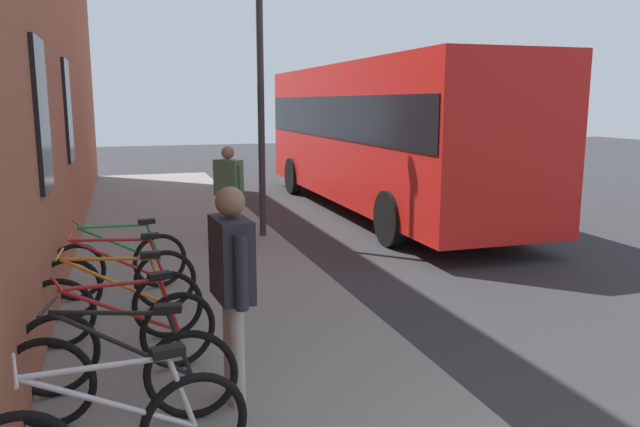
# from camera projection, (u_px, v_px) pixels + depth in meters

# --- Properties ---
(ground) EXTENTS (60.00, 60.00, 0.00)m
(ground) POSITION_uv_depth(u_px,v_px,m) (404.00, 285.00, 8.70)
(ground) COLOR #2D2D30
(sidewalk_pavement) EXTENTS (24.00, 3.50, 0.12)m
(sidewalk_pavement) POSITION_uv_depth(u_px,v_px,m) (191.00, 261.00, 9.74)
(sidewalk_pavement) COLOR gray
(sidewalk_pavement) RESTS_ON ground
(bicycle_far_end) EXTENTS (0.49, 1.76, 0.97)m
(bicycle_far_end) POSITION_uv_depth(u_px,v_px,m) (121.00, 375.00, 4.65)
(bicycle_far_end) COLOR black
(bicycle_far_end) RESTS_ON sidewalk_pavement
(bicycle_under_window) EXTENTS (0.61, 1.73, 0.97)m
(bicycle_under_window) POSITION_uv_depth(u_px,v_px,m) (121.00, 338.00, 5.37)
(bicycle_under_window) COLOR black
(bicycle_under_window) RESTS_ON sidewalk_pavement
(bicycle_beside_lamp) EXTENTS (0.48, 1.77, 0.97)m
(bicycle_beside_lamp) POSITION_uv_depth(u_px,v_px,m) (115.00, 306.00, 6.22)
(bicycle_beside_lamp) COLOR black
(bicycle_beside_lamp) RESTS_ON sidewalk_pavement
(bicycle_nearest_sign) EXTENTS (0.48, 1.77, 0.97)m
(bicycle_nearest_sign) POSITION_uv_depth(u_px,v_px,m) (119.00, 282.00, 7.07)
(bicycle_nearest_sign) COLOR black
(bicycle_nearest_sign) RESTS_ON sidewalk_pavement
(bicycle_mid_rack) EXTENTS (0.59, 1.73, 0.97)m
(bicycle_mid_rack) POSITION_uv_depth(u_px,v_px,m) (120.00, 264.00, 7.85)
(bicycle_mid_rack) COLOR black
(bicycle_mid_rack) RESTS_ON sidewalk_pavement
(city_bus) EXTENTS (10.52, 2.71, 3.35)m
(city_bus) POSITION_uv_depth(u_px,v_px,m) (381.00, 129.00, 14.18)
(city_bus) COLOR red
(city_bus) RESTS_ON ground
(pedestrian_crossing_street) EXTENTS (0.67, 0.30, 1.77)m
(pedestrian_crossing_street) POSITION_uv_depth(u_px,v_px,m) (232.00, 273.00, 4.89)
(pedestrian_crossing_street) COLOR #B2A599
(pedestrian_crossing_street) RESTS_ON sidewalk_pavement
(pedestrian_near_bus) EXTENTS (0.52, 0.50, 1.67)m
(pedestrian_near_bus) POSITION_uv_depth(u_px,v_px,m) (229.00, 184.00, 10.66)
(pedestrian_near_bus) COLOR maroon
(pedestrian_near_bus) RESTS_ON sidewalk_pavement
(street_lamp) EXTENTS (0.28, 0.28, 5.47)m
(street_lamp) POSITION_uv_depth(u_px,v_px,m) (260.00, 55.00, 10.80)
(street_lamp) COLOR #333338
(street_lamp) RESTS_ON sidewalk_pavement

